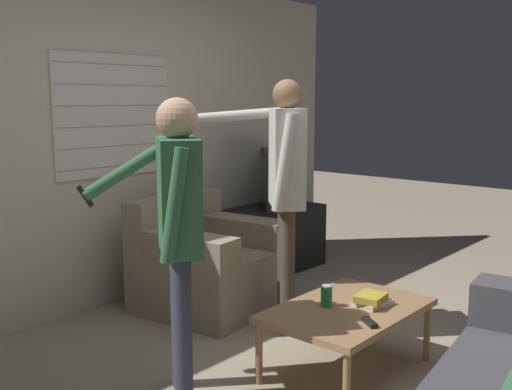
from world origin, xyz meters
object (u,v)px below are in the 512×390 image
Objects in this scene: person_right_standing at (285,174)px; book_stack at (372,300)px; coffee_table at (347,313)px; person_left_standing at (177,210)px; tv at (274,179)px; spare_remote at (370,322)px; soda_can at (326,296)px; armchair_beige at (205,264)px.

person_right_standing is 1.03m from book_stack.
person_right_standing is (0.27, 0.68, 0.73)m from coffee_table.
person_left_standing is (-0.80, 0.55, 0.65)m from coffee_table.
tv reaches higher than spare_remote.
spare_remote is at bearing -103.88° from soda_can.
tv is 5.11× the size of spare_remote.
person_left_standing reaches higher than tv.
coffee_table is 1.17m from person_left_standing.
armchair_beige is 1.45m from coffee_table.
spare_remote is (-0.08, -0.34, -0.05)m from soda_can.
soda_can is at bearing -85.10° from person_left_standing.
armchair_beige is 0.65× the size of person_left_standing.
tv reaches higher than armchair_beige.
person_left_standing is 1.18m from spare_remote.
spare_remote is at bearing 6.02° from tv.
book_stack is 0.30m from spare_remote.
armchair_beige is at bearing 80.38° from coffee_table.
tv is 1.54m from person_right_standing.
spare_remote is at bearing -160.81° from person_right_standing.
person_right_standing reaches higher than tv.
soda_can is (-1.47, -1.60, -0.39)m from tv.
person_right_standing reaches higher than book_stack.
person_right_standing reaches higher than soda_can.
tv is 0.41× the size of person_left_standing.
person_right_standing is at bearing 78.84° from book_stack.
tv is (1.40, 1.70, 0.49)m from coffee_table.
coffee_table is 7.75× the size of soda_can.
person_right_standing reaches higher than spare_remote.
armchair_beige reaches higher than book_stack.
person_right_standing is 7.35× the size of book_stack.
tv is (1.16, 0.27, 0.52)m from armchair_beige.
coffee_table is 0.16m from soda_can.
book_stack is at bearing 78.12° from armchair_beige.
tv is at bearing -173.81° from armchair_beige.
armchair_beige is 0.60× the size of person_right_standing.
person_right_standing is (-1.13, -1.02, 0.24)m from tv.
armchair_beige is at bearing 45.58° from person_right_standing.
person_right_standing reaches higher than person_left_standing.
person_left_standing reaches higher than coffee_table.
tv is at bearing -26.03° from person_left_standing.
spare_remote is at bearing -103.98° from person_left_standing.
armchair_beige is at bearing -13.55° from person_left_standing.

